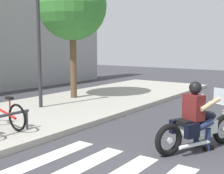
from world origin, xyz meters
The scene contains 7 objects.
crosswalk_stripe_4 centered at (-0.03, 1.60, 0.00)m, with size 2.80×0.40×0.01m, color white.
crosswalk_stripe_5 centered at (-0.03, 2.40, 0.00)m, with size 2.80×0.40×0.01m, color white.
motorcycle centered at (2.39, 0.20, 0.46)m, with size 2.07×1.08×1.24m.
rider centered at (2.32, 0.24, 0.83)m, with size 0.76×0.70×1.45m.
bicycle_5 centered at (0.74, 4.52, 0.51)m, with size 0.48×1.76×0.80m.
street_lamp centered at (3.00, 5.73, 2.58)m, with size 0.28×0.28×4.25m.
tree_near_rack centered at (5.04, 6.13, 3.65)m, with size 2.62×2.62×4.98m.
Camera 1 is at (-3.66, -1.88, 2.15)m, focal length 48.64 mm.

